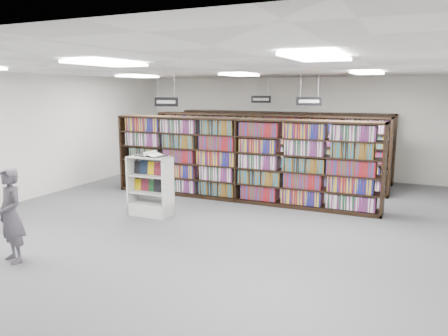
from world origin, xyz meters
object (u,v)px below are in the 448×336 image
at_px(shopper, 11,215).
at_px(bookshelf_row_near, 239,160).
at_px(endcap_display, 151,195).
at_px(open_book, 151,155).

bearing_deg(shopper, bookshelf_row_near, 88.40).
relative_size(endcap_display, shopper, 0.86).
distance_m(bookshelf_row_near, shopper, 5.61).
relative_size(bookshelf_row_near, open_book, 9.58).
height_order(endcap_display, open_book, open_book).
relative_size(endcap_display, open_book, 1.84).
relative_size(bookshelf_row_near, endcap_display, 5.20).
relative_size(open_book, shopper, 0.47).
distance_m(open_book, shopper, 3.35).
bearing_deg(endcap_display, open_book, 73.69).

